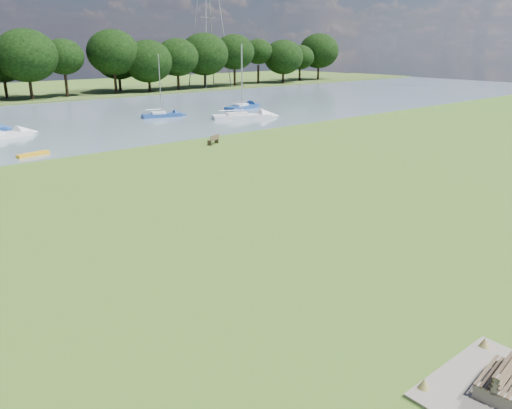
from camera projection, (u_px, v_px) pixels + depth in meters
ground at (203, 240)px, 23.36m from camera, size 220.00×220.00×0.00m
concrete_pad at (502, 392)px, 13.13m from camera, size 4.20×3.20×0.10m
bench_pair at (505, 379)px, 13.00m from camera, size 1.84×1.23×0.93m
riverbank_bench at (214, 140)px, 45.29m from camera, size 1.48×0.98×0.88m
kayak at (33, 154)px, 40.58m from camera, size 2.69×1.15×0.26m
sailboat_3 at (241, 115)px, 60.72m from camera, size 7.32×4.77×8.64m
sailboat_5 at (242, 106)px, 69.20m from camera, size 6.30×3.25×8.71m
sailboat_7 at (161, 114)px, 61.64m from camera, size 5.03×2.46×7.52m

